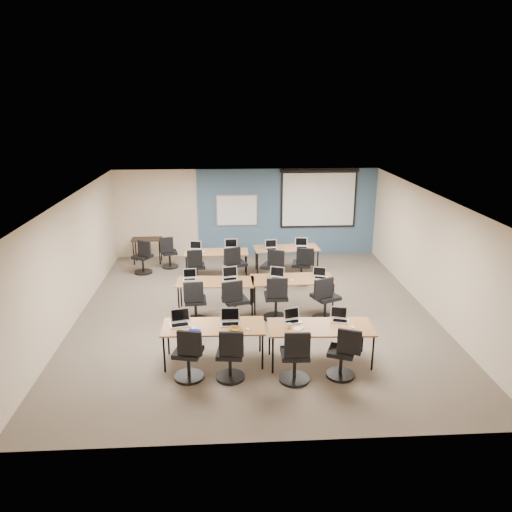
{
  "coord_description": "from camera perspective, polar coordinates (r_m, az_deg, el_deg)",
  "views": [
    {
      "loc": [
        -0.62,
        -10.5,
        4.7
      ],
      "look_at": [
        0.04,
        0.4,
        1.25
      ],
      "focal_mm": 35.0,
      "sensor_mm": 36.0,
      "label": 1
    }
  ],
  "objects": [
    {
      "name": "mouse_11",
      "position": [
        13.74,
        5.97,
        0.69
      ],
      "size": [
        0.08,
        0.1,
        0.03
      ],
      "primitive_type": "ellipsoid",
      "rotation": [
        0.0,
        0.0,
        -0.29
      ],
      "color": "white",
      "rests_on": "training_table_back_right"
    },
    {
      "name": "mouse_9",
      "position": [
        13.58,
        -2.33,
        0.57
      ],
      "size": [
        0.07,
        0.1,
        0.03
      ],
      "primitive_type": "ellipsoid",
      "rotation": [
        0.0,
        0.0,
        -0.13
      ],
      "color": "white",
      "rests_on": "training_table_back_left"
    },
    {
      "name": "task_chair_4",
      "position": [
        10.98,
        -6.97,
        -5.59
      ],
      "size": [
        0.52,
        0.52,
        1.0
      ],
      "rotation": [
        0.0,
        0.0,
        0.09
      ],
      "color": "black",
      "rests_on": "floor"
    },
    {
      "name": "task_chair_10",
      "position": [
        13.03,
        1.9,
        -1.65
      ],
      "size": [
        0.58,
        0.55,
        1.02
      ],
      "rotation": [
        0.0,
        0.0,
        -0.43
      ],
      "color": "black",
      "rests_on": "floor"
    },
    {
      "name": "laptop_9",
      "position": [
        13.81,
        -2.86,
        1.08
      ],
      "size": [
        0.35,
        0.3,
        0.27
      ],
      "rotation": [
        0.0,
        0.0,
        -0.01
      ],
      "color": "silver",
      "rests_on": "training_table_back_left"
    },
    {
      "name": "snack_plate",
      "position": [
        9.13,
        4.74,
        -8.29
      ],
      "size": [
        0.2,
        0.2,
        0.01
      ],
      "primitive_type": "cylinder",
      "rotation": [
        0.0,
        0.0,
        0.12
      ],
      "color": "white",
      "rests_on": "training_table_front_right"
    },
    {
      "name": "training_table_front_right",
      "position": [
        9.29,
        7.36,
        -8.22
      ],
      "size": [
        1.93,
        0.8,
        0.73
      ],
      "rotation": [
        0.0,
        0.0,
        -0.04
      ],
      "color": "#98633E",
      "rests_on": "floor"
    },
    {
      "name": "wall_left",
      "position": [
        11.53,
        -20.36,
        -0.5
      ],
      "size": [
        0.04,
        9.0,
        2.7
      ],
      "primitive_type": "cube",
      "color": "beige",
      "rests_on": "ground"
    },
    {
      "name": "laptop_3",
      "position": [
        9.54,
        9.52,
        -6.93
      ],
      "size": [
        0.31,
        0.26,
        0.24
      ],
      "rotation": [
        0.0,
        0.0,
        -0.28
      ],
      "color": "#B1B1B4",
      "rests_on": "training_table_front_right"
    },
    {
      "name": "spare_chair_a",
      "position": [
        14.62,
        -9.93,
        0.11
      ],
      "size": [
        0.47,
        0.47,
        0.95
      ],
      "rotation": [
        0.0,
        0.0,
        0.25
      ],
      "color": "black",
      "rests_on": "floor"
    },
    {
      "name": "laptop_5",
      "position": [
        11.52,
        -2.99,
        -2.31
      ],
      "size": [
        0.35,
        0.3,
        0.27
      ],
      "rotation": [
        0.0,
        0.0,
        0.23
      ],
      "color": "silver",
      "rests_on": "training_table_mid_left"
    },
    {
      "name": "task_chair_7",
      "position": [
        11.08,
        7.87,
        -5.28
      ],
      "size": [
        0.62,
        0.58,
        1.05
      ],
      "rotation": [
        0.0,
        0.0,
        0.41
      ],
      "color": "black",
      "rests_on": "floor"
    },
    {
      "name": "mouse_8",
      "position": [
        13.61,
        -6.09,
        0.52
      ],
      "size": [
        0.09,
        0.11,
        0.04
      ],
      "primitive_type": "ellipsoid",
      "rotation": [
        0.0,
        0.0,
        -0.28
      ],
      "color": "white",
      "rests_on": "training_table_back_left"
    },
    {
      "name": "training_table_back_right",
      "position": [
        13.96,
        3.51,
        0.77
      ],
      "size": [
        1.79,
        0.75,
        0.73
      ],
      "rotation": [
        0.0,
        0.0,
        0.06
      ],
      "color": "brown",
      "rests_on": "floor"
    },
    {
      "name": "mouse_10",
      "position": [
        13.61,
        2.72,
        0.59
      ],
      "size": [
        0.06,
        0.1,
        0.03
      ],
      "primitive_type": "ellipsoid",
      "rotation": [
        0.0,
        0.0,
        0.03
      ],
      "color": "white",
      "rests_on": "training_table_back_right"
    },
    {
      "name": "laptop_6",
      "position": [
        11.53,
        2.48,
        -2.3
      ],
      "size": [
        0.34,
        0.29,
        0.26
      ],
      "rotation": [
        0.0,
        0.0,
        -0.35
      ],
      "color": "#B4B5C1",
      "rests_on": "training_table_mid_right"
    },
    {
      "name": "mouse_5",
      "position": [
        11.38,
        -1.75,
        -2.85
      ],
      "size": [
        0.08,
        0.1,
        0.03
      ],
      "primitive_type": "ellipsoid",
      "rotation": [
        0.0,
        0.0,
        -0.29
      ],
      "color": "white",
      "rests_on": "training_table_mid_left"
    },
    {
      "name": "projector_screen",
      "position": [
        15.43,
        7.18,
        6.88
      ],
      "size": [
        2.4,
        0.1,
        1.82
      ],
      "color": "black",
      "rests_on": "wall_back"
    },
    {
      "name": "blue_accent_panel",
      "position": [
        15.45,
        3.58,
        4.97
      ],
      "size": [
        5.5,
        0.04,
        2.7
      ],
      "primitive_type": "cube",
      "color": "#3D5977",
      "rests_on": "wall_back"
    },
    {
      "name": "mouse_1",
      "position": [
        9.07,
        -0.94,
        -8.36
      ],
      "size": [
        0.07,
        0.1,
        0.03
      ],
      "primitive_type": "ellipsoid",
      "rotation": [
        0.0,
        0.0,
        -0.09
      ],
      "color": "white",
      "rests_on": "training_table_front_left"
    },
    {
      "name": "whiteboard",
      "position": [
        15.28,
        -2.2,
        5.23
      ],
      "size": [
        1.28,
        0.03,
        0.98
      ],
      "color": "#A2A6AA",
      "rests_on": "wall_back"
    },
    {
      "name": "floor",
      "position": [
        11.52,
        -0.09,
        -6.56
      ],
      "size": [
        8.0,
        9.0,
        0.02
      ],
      "primitive_type": "cube",
      "color": "#6B6354",
      "rests_on": "ground"
    },
    {
      "name": "laptop_0",
      "position": [
        9.36,
        -8.68,
        -7.34
      ],
      "size": [
        0.36,
        0.3,
        0.27
      ],
      "rotation": [
        0.0,
        0.0,
        0.24
      ],
      "color": "#A3A3AD",
      "rests_on": "training_table_front_left"
    },
    {
      "name": "laptop_4",
      "position": [
        11.58,
        -7.6,
        -2.38
      ],
      "size": [
        0.31,
        0.26,
        0.23
      ],
      "rotation": [
        0.0,
        0.0,
        0.08
      ],
      "color": "#A5A4AF",
      "rests_on": "training_table_mid_left"
    },
    {
      "name": "spare_chair_b",
      "position": [
        14.28,
        -12.76,
        -0.42
      ],
      "size": [
        0.56,
        0.5,
        0.99
      ],
      "rotation": [
        0.0,
        0.0,
        -0.51
      ],
      "color": "black",
      "rests_on": "floor"
    },
    {
      "name": "laptop_1",
      "position": [
        9.3,
        -2.97,
        -7.33
      ],
      "size": [
        0.36,
        0.3,
        0.27
      ],
      "rotation": [
        0.0,
        0.0,
        -0.01
      ],
      "color": "silver",
      "rests_on": "training_table_front_left"
    },
    {
      "name": "laptop_10",
      "position": [
        13.8,
        1.75,
        1.06
      ],
      "size": [
        0.32,
        0.28,
        0.25
      ],
      "rotation": [
        0.0,
        0.0,
        0.1
      ],
      "color": "#B4B4B7",
      "rests_on": "training_table_back_right"
    },
    {
      "name": "mouse_3",
      "position": [
        9.31,
        11.02,
        -7.99
      ],
      "size": [
        0.08,
        0.11,
        0.04
      ],
      "primitive_type": "ellipsoid",
      "rotation": [
        0.0,
        0.0,
        0.16
      ],
      "color": "white",
      "rests_on": "training_table_front_right"
    },
    {
      "name": "task_chair_5",
      "position": [
        10.86,
        -2.45,
        -5.64
      ],
      "size": [
        0.57,
        0.56,
        1.04
      ],
      "rotation": [
        0.0,
        0.0,
        0.3
      ],
      "color": "black",
      "rests_on": "floor"
    },
    {
      "name": "ceiling",
      "position": [
        10.71,
        -0.09,
        6.75
      ],
      "size": [
        8.0,
        9.0,
        0.02
      ],
      "primitive_type": "cube",
      "color": "white",
      "rests_on": "ground"
    },
    {
      "name": "mouse_4",
      "position": [
        11.36,
        -6.15,
        -2.98
      ],
      "size": [
        0.08,
        0.11,
        0.04
      ],
      "primitive_type": "ellipsoid",
      "rotation": [
        0.0,
        0.0,
        -0.23
      ],
      "color": "white",
      "rests_on": "training_table_mid_left"
    },
    {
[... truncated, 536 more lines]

